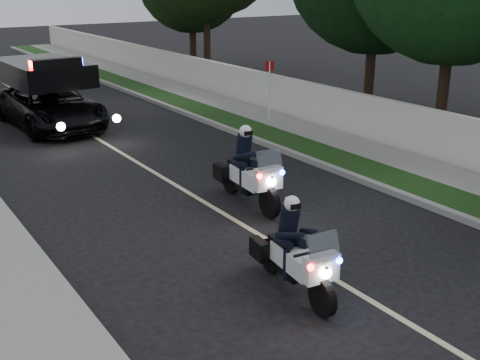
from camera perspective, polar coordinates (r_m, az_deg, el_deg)
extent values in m
plane|color=black|center=(10.43, 10.50, -10.22)|extent=(120.00, 120.00, 0.00)
cube|color=gray|center=(20.15, -0.73, 4.75)|extent=(0.20, 60.00, 0.15)
cube|color=#193814|center=(20.53, 0.92, 5.02)|extent=(1.20, 60.00, 0.16)
cube|color=gray|center=(21.27, 3.82, 5.48)|extent=(1.40, 60.00, 0.16)
cube|color=beige|center=(21.74, 5.97, 7.53)|extent=(0.22, 60.00, 1.50)
cube|color=#BFB78C|center=(18.35, -11.55, 2.70)|extent=(0.12, 50.00, 0.01)
imported|color=black|center=(22.01, -17.58, 4.88)|extent=(2.81, 5.63, 2.68)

